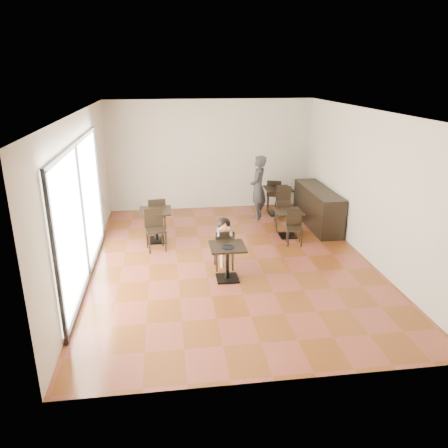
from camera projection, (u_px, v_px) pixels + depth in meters
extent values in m
cube|color=brown|center=(231.00, 260.00, 9.62)|extent=(6.00, 8.00, 0.01)
cube|color=silver|center=(231.00, 111.00, 8.56)|extent=(6.00, 8.00, 0.01)
cube|color=beige|center=(211.00, 155.00, 12.83)|extent=(6.00, 0.01, 3.20)
cube|color=beige|center=(279.00, 274.00, 5.35)|extent=(6.00, 0.01, 3.20)
cube|color=beige|center=(83.00, 195.00, 8.71)|extent=(0.01, 8.00, 3.20)
cube|color=beige|center=(367.00, 185.00, 9.47)|extent=(0.01, 8.00, 3.20)
cube|color=white|center=(81.00, 212.00, 8.32)|extent=(0.04, 4.50, 2.60)
cylinder|color=black|center=(228.00, 247.00, 8.42)|extent=(0.25, 0.25, 0.01)
imported|color=#333338|center=(258.00, 188.00, 12.07)|extent=(0.61, 0.75, 1.78)
cube|color=black|center=(318.00, 207.00, 11.66)|extent=(0.60, 2.40, 1.00)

